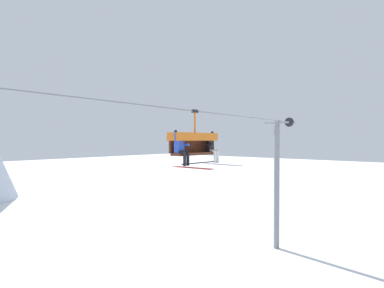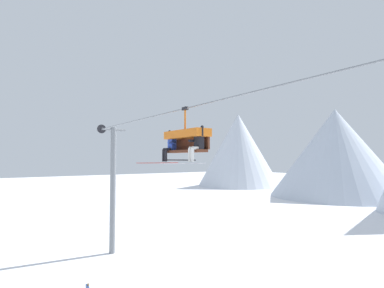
{
  "view_description": "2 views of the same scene",
  "coord_description": "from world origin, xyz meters",
  "px_view_note": "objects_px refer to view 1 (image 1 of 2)",
  "views": [
    {
      "loc": [
        -7.32,
        -8.13,
        6.85
      ],
      "look_at": [
        1.32,
        -0.79,
        6.71
      ],
      "focal_mm": 28.0,
      "sensor_mm": 36.0,
      "label": 1
    },
    {
      "loc": [
        10.82,
        -7.13,
        6.05
      ],
      "look_at": [
        1.71,
        -0.65,
        6.6
      ],
      "focal_mm": 28.0,
      "sensor_mm": 36.0,
      "label": 2
    }
  ],
  "objects_px": {
    "skier_blue": "(182,148)",
    "skier_black": "(212,147)",
    "lift_tower_far": "(277,181)",
    "chairlift_chair": "(193,141)"
  },
  "relations": [
    {
      "from": "lift_tower_far",
      "to": "skier_black",
      "type": "distance_m",
      "value": 8.51
    },
    {
      "from": "chairlift_chair",
      "to": "skier_black",
      "type": "height_order",
      "value": "chairlift_chair"
    },
    {
      "from": "lift_tower_far",
      "to": "chairlift_chair",
      "type": "distance_m",
      "value": 9.43
    },
    {
      "from": "chairlift_chair",
      "to": "lift_tower_far",
      "type": "bearing_deg",
      "value": 4.47
    },
    {
      "from": "skier_blue",
      "to": "skier_black",
      "type": "xyz_separation_m",
      "value": [
        1.82,
        0.0,
        0.0
      ]
    },
    {
      "from": "chairlift_chair",
      "to": "skier_blue",
      "type": "xyz_separation_m",
      "value": [
        -0.91,
        -0.21,
        -0.27
      ]
    },
    {
      "from": "skier_blue",
      "to": "skier_black",
      "type": "bearing_deg",
      "value": 0.0
    },
    {
      "from": "lift_tower_far",
      "to": "skier_blue",
      "type": "distance_m",
      "value": 10.26
    },
    {
      "from": "lift_tower_far",
      "to": "skier_blue",
      "type": "xyz_separation_m",
      "value": [
        -9.96,
        -0.92,
        2.28
      ]
    },
    {
      "from": "skier_black",
      "to": "skier_blue",
      "type": "bearing_deg",
      "value": 180.0
    }
  ]
}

